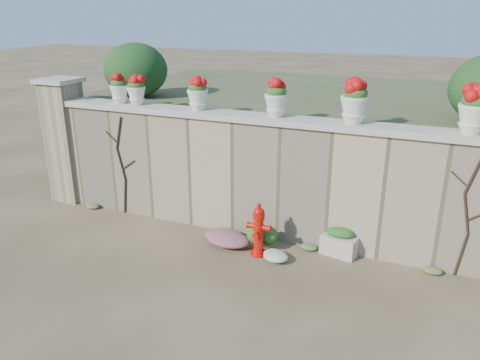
% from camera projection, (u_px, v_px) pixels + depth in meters
% --- Properties ---
extents(ground, '(80.00, 80.00, 0.00)m').
position_uv_depth(ground, '(214.00, 283.00, 6.75)').
color(ground, '#4C3D26').
rests_on(ground, ground).
extents(stone_wall, '(8.00, 0.40, 2.00)m').
position_uv_depth(stone_wall, '(259.00, 179.00, 7.97)').
color(stone_wall, tan).
rests_on(stone_wall, ground).
extents(wall_cap, '(8.10, 0.52, 0.10)m').
position_uv_depth(wall_cap, '(260.00, 118.00, 7.61)').
color(wall_cap, beige).
rests_on(wall_cap, stone_wall).
extents(gate_pillar, '(0.72, 0.72, 2.48)m').
position_uv_depth(gate_pillar, '(66.00, 140.00, 9.40)').
color(gate_pillar, tan).
rests_on(gate_pillar, ground).
extents(raised_fill, '(9.00, 6.00, 2.00)m').
position_uv_depth(raised_fill, '(308.00, 136.00, 10.74)').
color(raised_fill, '#384C23').
rests_on(raised_fill, ground).
extents(back_shrub_left, '(1.30, 1.30, 1.10)m').
position_uv_depth(back_shrub_left, '(136.00, 70.00, 9.66)').
color(back_shrub_left, '#143814').
rests_on(back_shrub_left, raised_fill).
extents(vine_left, '(0.60, 0.04, 1.91)m').
position_uv_depth(vine_left, '(122.00, 164.00, 8.76)').
color(vine_left, black).
rests_on(vine_left, ground).
extents(vine_right, '(0.60, 0.04, 1.91)m').
position_uv_depth(vine_right, '(467.00, 214.00, 6.60)').
color(vine_right, black).
rests_on(vine_right, ground).
extents(fire_hydrant, '(0.38, 0.27, 0.89)m').
position_uv_depth(fire_hydrant, '(259.00, 229.00, 7.38)').
color(fire_hydrant, red).
rests_on(fire_hydrant, ground).
extents(planter_box, '(0.61, 0.43, 0.47)m').
position_uv_depth(planter_box, '(340.00, 242.00, 7.47)').
color(planter_box, beige).
rests_on(planter_box, ground).
extents(green_shrub, '(0.57, 0.51, 0.54)m').
position_uv_depth(green_shrub, '(263.00, 234.00, 7.62)').
color(green_shrub, '#1E5119').
rests_on(green_shrub, ground).
extents(magenta_clump, '(0.97, 0.65, 0.26)m').
position_uv_depth(magenta_clump, '(221.00, 235.00, 7.91)').
color(magenta_clump, '#C02676').
rests_on(magenta_clump, ground).
extents(white_flowers, '(0.57, 0.45, 0.20)m').
position_uv_depth(white_flowers, '(272.00, 254.00, 7.35)').
color(white_flowers, white).
rests_on(white_flowers, ground).
extents(urn_pot_0, '(0.34, 0.34, 0.53)m').
position_uv_depth(urn_pot_0, '(119.00, 89.00, 8.51)').
color(urn_pot_0, silver).
rests_on(urn_pot_0, wall_cap).
extents(urn_pot_1, '(0.33, 0.33, 0.52)m').
position_uv_depth(urn_pot_1, '(136.00, 90.00, 8.38)').
color(urn_pot_1, silver).
rests_on(urn_pot_1, wall_cap).
extents(urn_pot_2, '(0.36, 0.36, 0.56)m').
position_uv_depth(urn_pot_2, '(198.00, 94.00, 7.92)').
color(urn_pot_2, silver).
rests_on(urn_pot_2, wall_cap).
extents(urn_pot_3, '(0.37, 0.37, 0.58)m').
position_uv_depth(urn_pot_3, '(276.00, 99.00, 7.40)').
color(urn_pot_3, silver).
rests_on(urn_pot_3, wall_cap).
extents(urn_pot_4, '(0.42, 0.42, 0.66)m').
position_uv_depth(urn_pot_4, '(355.00, 102.00, 6.94)').
color(urn_pot_4, silver).
rests_on(urn_pot_4, wall_cap).
extents(urn_pot_5, '(0.42, 0.42, 0.65)m').
position_uv_depth(urn_pot_5, '(474.00, 110.00, 6.35)').
color(urn_pot_5, silver).
rests_on(urn_pot_5, wall_cap).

